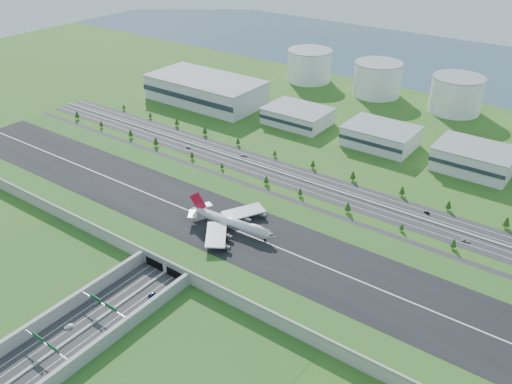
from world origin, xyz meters
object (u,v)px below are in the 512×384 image
Objects in this scene: car_4 at (188,147)px; fuel_tank_a at (309,66)px; car_2 at (152,294)px; car_5 at (427,213)px; boeing_747 at (232,222)px; car_1 at (69,326)px; car_6 at (466,241)px; car_7 at (243,155)px; car_3 at (40,384)px; car_0 at (97,303)px.

fuel_tank_a is at bearing 12.04° from car_4.
fuel_tank_a reaches higher than car_2.
car_2 is 1.15× the size of car_5.
car_4 is 1.07× the size of car_5.
boeing_747 is 138.10m from car_5.
car_4 reaches higher than car_1.
car_6 is (124.12, 154.90, 0.08)m from car_2.
car_3 is at bearing 2.53° from car_7.
boeing_747 is at bearing -20.60° from car_5.
car_5 reaches higher than car_2.
car_5 is 0.70× the size of car_7.
car_2 is 198.50m from car_6.
fuel_tank_a is 472.64m from car_3.
car_0 is 0.74× the size of car_6.
car_2 is (-2.73, -68.65, -12.87)m from boeing_747.
car_6 is (238.82, -1.17, -0.01)m from car_4.
car_3 reaches higher than car_4.
car_4 is (-118.84, 229.95, -0.00)m from car_3.
car_5 is at bearing -43.07° from fuel_tank_a.
car_1 is 242.66m from car_6.
car_3 is 258.34m from car_6.
fuel_tank_a reaches higher than car_1.
car_4 is at bearing -61.11° from car_2.
fuel_tank_a is at bearing -64.89° from car_3.
car_5 is (88.91, 104.89, -12.85)m from boeing_747.
car_1 is 1.10× the size of car_5.
car_7 reaches higher than car_5.
car_1 is at bearing -47.66° from car_3.
car_2 is at bearing 42.09° from car_0.
fuel_tank_a is 0.78× the size of boeing_747.
fuel_tank_a is 8.44× the size of car_7.
car_4 is at bearing 134.01° from car_1.
car_1 is 0.95× the size of car_2.
car_1 is 0.85× the size of car_6.
boeing_747 is 113.93m from car_1.
car_7 is (-71.08, 245.58, 0.10)m from car_3.
car_1 is (-19.11, -111.59, -12.78)m from boeing_747.
car_1 is at bearing -0.36° from car_7.
car_0 is 20.65m from car_1.
car_1 is at bearing 61.70° from car_2.
car_1 is at bearing -90.31° from car_0.
car_6 is at bearing -41.62° from fuel_tank_a.
car_0 is at bearing -143.34° from car_4.
car_7 is at bearing 85.67° from car_6.
car_5 is at bearing 60.85° from car_6.
fuel_tank_a reaches higher than boeing_747.
boeing_747 reaches higher than car_3.
car_6 is at bearing -81.81° from car_4.
car_7 reaches higher than car_2.
car_4 is 238.83m from car_6.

